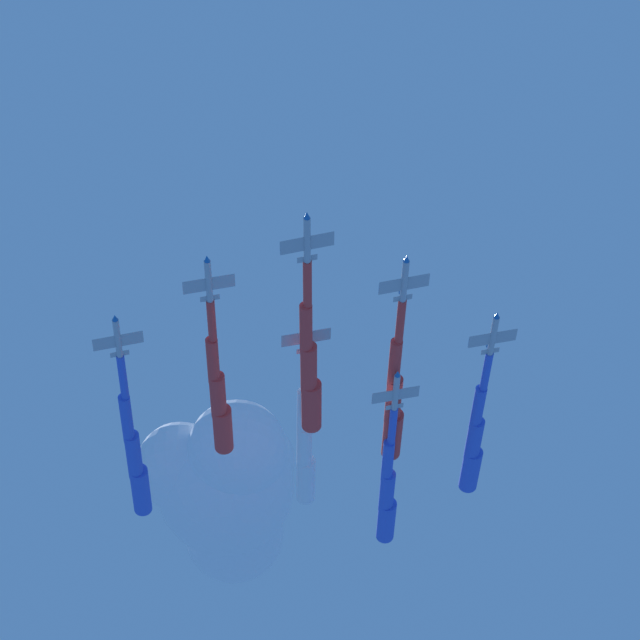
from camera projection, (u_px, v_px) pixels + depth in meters
name	position (u px, v px, depth m)	size (l,w,h in m)	color
jet_lead	(309.00, 367.00, 210.44)	(49.32, 18.01, 4.32)	#9EA3AD
jet_port_inner	(394.00, 399.00, 222.59)	(50.00, 17.37, 4.30)	#9EA3AD
jet_starboard_inner	(219.00, 395.00, 220.98)	(47.99, 17.27, 4.23)	#9EA3AD
jet_port_mid	(305.00, 446.00, 231.86)	(51.35, 17.57, 4.23)	#9EA3AD
jet_starboard_mid	(475.00, 438.00, 230.42)	(47.49, 16.45, 4.23)	#9EA3AD
jet_port_outer	(135.00, 455.00, 231.94)	(53.93, 17.94, 4.32)	#9EA3AD
jet_starboard_outer	(388.00, 490.00, 238.79)	(49.20, 17.28, 4.20)	#9EA3AD
cloud_puff	(226.00, 485.00, 280.85)	(51.06, 37.23, 31.56)	white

